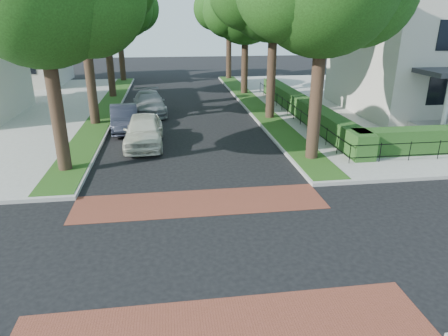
{
  "coord_description": "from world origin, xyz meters",
  "views": [
    {
      "loc": [
        -0.94,
        -9.83,
        6.29
      ],
      "look_at": [
        0.76,
        2.4,
        1.6
      ],
      "focal_mm": 32.0,
      "sensor_mm": 36.0,
      "label": 1
    }
  ],
  "objects": [
    {
      "name": "ground",
      "position": [
        0.0,
        0.0,
        0.0
      ],
      "size": [
        120.0,
        120.0,
        0.0
      ],
      "primitive_type": "plane",
      "color": "black",
      "rests_on": "ground"
    },
    {
      "name": "sidewalk_ne",
      "position": [
        19.5,
        19.0,
        0.07
      ],
      "size": [
        30.0,
        30.0,
        0.15
      ],
      "primitive_type": "cube",
      "color": "gray",
      "rests_on": "ground"
    },
    {
      "name": "crosswalk_far",
      "position": [
        0.0,
        3.2,
        0.01
      ],
      "size": [
        9.0,
        2.2,
        0.01
      ],
      "primitive_type": "cube",
      "color": "brown",
      "rests_on": "ground"
    },
    {
      "name": "crosswalk_near",
      "position": [
        0.0,
        -3.2,
        0.01
      ],
      "size": [
        9.0,
        2.2,
        0.01
      ],
      "primitive_type": "cube",
      "color": "brown",
      "rests_on": "ground"
    },
    {
      "name": "grass_strip_ne",
      "position": [
        5.4,
        19.1,
        0.16
      ],
      "size": [
        1.6,
        29.8,
        0.02
      ],
      "primitive_type": "cube",
      "color": "#1D3F12",
      "rests_on": "sidewalk_ne"
    },
    {
      "name": "grass_strip_nw",
      "position": [
        -5.4,
        19.1,
        0.16
      ],
      "size": [
        1.6,
        29.8,
        0.02
      ],
      "primitive_type": "cube",
      "color": "#1D3F12",
      "rests_on": "sidewalk_nw"
    },
    {
      "name": "tree_right_far",
      "position": [
        5.6,
        24.22,
        6.91
      ],
      "size": [
        7.25,
        6.23,
        9.74
      ],
      "color": "black",
      "rests_on": "sidewalk_ne"
    },
    {
      "name": "tree_right_back",
      "position": [
        5.6,
        33.23,
        7.27
      ],
      "size": [
        7.5,
        6.45,
        10.2
      ],
      "color": "black",
      "rests_on": "sidewalk_ne"
    },
    {
      "name": "tree_left_far",
      "position": [
        -5.4,
        24.22,
        7.12
      ],
      "size": [
        7.0,
        6.02,
        9.86
      ],
      "color": "black",
      "rests_on": "sidewalk_nw"
    },
    {
      "name": "tree_left_back",
      "position": [
        -5.4,
        33.24,
        7.41
      ],
      "size": [
        7.75,
        6.66,
        10.44
      ],
      "color": "black",
      "rests_on": "sidewalk_nw"
    },
    {
      "name": "hedge_main_road",
      "position": [
        7.7,
        15.0,
        0.75
      ],
      "size": [
        1.0,
        18.0,
        1.2
      ],
      "primitive_type": "cube",
      "color": "#204116",
      "rests_on": "sidewalk_ne"
    },
    {
      "name": "fence_main_road",
      "position": [
        6.9,
        15.0,
        0.6
      ],
      "size": [
        0.06,
        18.0,
        0.9
      ],
      "primitive_type": null,
      "color": "black",
      "rests_on": "sidewalk_ne"
    },
    {
      "name": "house_victorian",
      "position": [
        17.51,
        15.92,
        6.02
      ],
      "size": [
        13.0,
        13.05,
        12.48
      ],
      "color": "beige",
      "rests_on": "sidewalk_ne"
    },
    {
      "name": "house_left_far",
      "position": [
        -15.49,
        31.99,
        5.04
      ],
      "size": [
        10.0,
        9.0,
        10.14
      ],
      "color": "beige",
      "rests_on": "sidewalk_nw"
    },
    {
      "name": "parked_car_front",
      "position": [
        -2.3,
        10.42,
        0.81
      ],
      "size": [
        1.92,
        4.75,
        1.62
      ],
      "primitive_type": "imported",
      "rotation": [
        0.0,
        0.0,
        -0.0
      ],
      "color": "beige",
      "rests_on": "ground"
    },
    {
      "name": "parked_car_middle",
      "position": [
        -3.6,
        13.67,
        0.72
      ],
      "size": [
        2.04,
        4.53,
        1.44
      ],
      "primitive_type": "imported",
      "rotation": [
        0.0,
        0.0,
        0.12
      ],
      "color": "black",
      "rests_on": "ground"
    },
    {
      "name": "parked_car_rear",
      "position": [
        -2.3,
        17.83,
        0.74
      ],
      "size": [
        2.58,
        5.27,
        1.47
      ],
      "primitive_type": "imported",
      "rotation": [
        0.0,
        0.0,
        0.1
      ],
      "color": "gray",
      "rests_on": "ground"
    }
  ]
}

